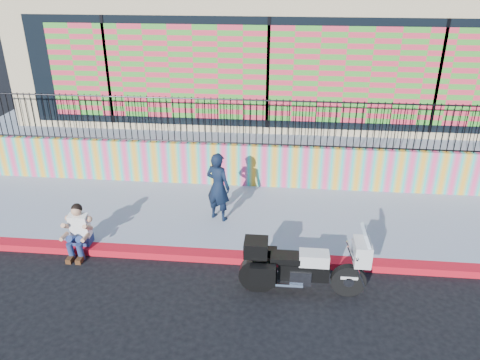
# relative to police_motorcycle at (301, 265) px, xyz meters

# --- Properties ---
(ground) EXTENTS (90.00, 90.00, 0.00)m
(ground) POSITION_rel_police_motorcycle_xyz_m (-0.87, 0.86, -0.58)
(ground) COLOR black
(ground) RESTS_ON ground
(red_curb) EXTENTS (16.00, 0.30, 0.15)m
(red_curb) POSITION_rel_police_motorcycle_xyz_m (-0.87, 0.86, -0.51)
(red_curb) COLOR red
(red_curb) RESTS_ON ground
(sidewalk) EXTENTS (16.00, 3.00, 0.15)m
(sidewalk) POSITION_rel_police_motorcycle_xyz_m (-0.87, 2.51, -0.51)
(sidewalk) COLOR #949EB2
(sidewalk) RESTS_ON ground
(mural_wall) EXTENTS (16.00, 0.20, 1.10)m
(mural_wall) POSITION_rel_police_motorcycle_xyz_m (-0.87, 4.11, 0.12)
(mural_wall) COLOR #FA417E
(mural_wall) RESTS_ON sidewalk
(metal_fence) EXTENTS (15.80, 0.04, 1.20)m
(metal_fence) POSITION_rel_police_motorcycle_xyz_m (-0.87, 4.11, 1.27)
(metal_fence) COLOR black
(metal_fence) RESTS_ON mural_wall
(elevated_platform) EXTENTS (16.00, 10.00, 1.25)m
(elevated_platform) POSITION_rel_police_motorcycle_xyz_m (-0.87, 9.21, 0.04)
(elevated_platform) COLOR #949EB2
(elevated_platform) RESTS_ON ground
(storefront_building) EXTENTS (14.00, 8.06, 4.00)m
(storefront_building) POSITION_rel_police_motorcycle_xyz_m (-0.87, 8.99, 2.67)
(storefront_building) COLOR tan
(storefront_building) RESTS_ON elevated_platform
(police_motorcycle) EXTENTS (2.23, 0.74, 1.39)m
(police_motorcycle) POSITION_rel_police_motorcycle_xyz_m (0.00, 0.00, 0.00)
(police_motorcycle) COLOR black
(police_motorcycle) RESTS_ON ground
(police_officer) EXTENTS (0.68, 0.59, 1.59)m
(police_officer) POSITION_rel_police_motorcycle_xyz_m (-1.80, 2.26, 0.36)
(police_officer) COLOR black
(police_officer) RESTS_ON sidewalk
(seated_man) EXTENTS (0.54, 0.71, 1.06)m
(seated_man) POSITION_rel_police_motorcycle_xyz_m (-4.45, 0.77, -0.13)
(seated_man) COLOR navy
(seated_man) RESTS_ON ground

